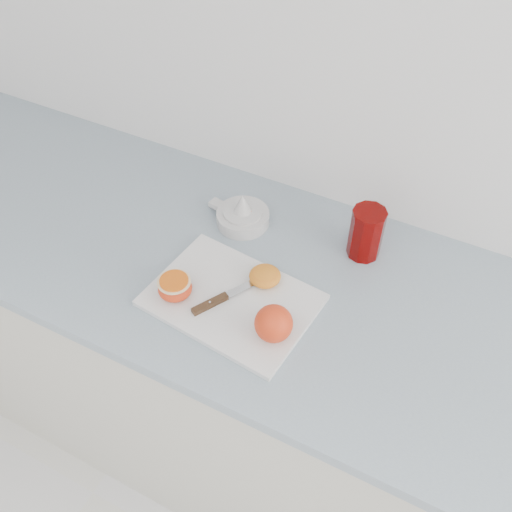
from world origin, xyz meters
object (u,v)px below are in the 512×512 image
at_px(counter, 254,376).
at_px(red_tumbler, 366,235).
at_px(half_orange, 175,287).
at_px(citrus_juicer, 242,215).
at_px(cutting_board, 232,300).

xyz_separation_m(counter, red_tumbler, (0.20, 0.16, 0.50)).
height_order(half_orange, red_tumbler, red_tumbler).
bearing_deg(citrus_juicer, half_orange, -92.97).
bearing_deg(half_orange, cutting_board, 21.99).
distance_m(cutting_board, red_tumbler, 0.33).
relative_size(cutting_board, citrus_juicer, 2.10).
xyz_separation_m(cutting_board, red_tumbler, (0.20, 0.26, 0.05)).
bearing_deg(citrus_juicer, counter, -53.04).
bearing_deg(half_orange, counter, 53.64).
relative_size(counter, cutting_board, 6.99).
xyz_separation_m(counter, cutting_board, (0.00, -0.10, 0.45)).
bearing_deg(red_tumbler, half_orange, -134.85).
xyz_separation_m(cutting_board, citrus_juicer, (-0.10, 0.23, 0.02)).
height_order(counter, red_tumbler, red_tumbler).
bearing_deg(red_tumbler, counter, -140.88).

